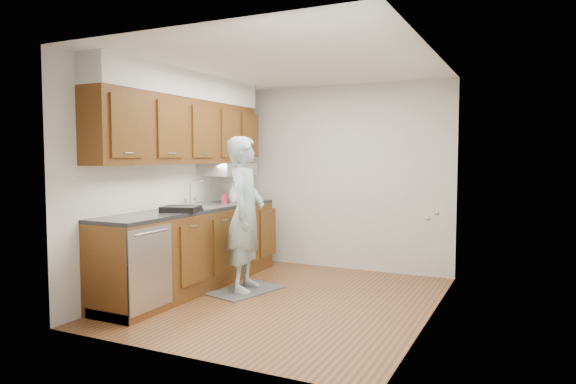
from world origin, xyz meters
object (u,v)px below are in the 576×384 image
object	(u,v)px
soda_can	(225,199)
dish_rack	(181,209)
soap_bottle_b	(241,196)
soap_bottle_a	(233,193)
soap_bottle_c	(237,196)
person	(245,204)
steel_can	(224,199)

from	to	relation	value
soda_can	dish_rack	xyz separation A→B (m)	(-0.00, -0.88, -0.04)
soap_bottle_b	soda_can	bearing A→B (deg)	-87.41
soap_bottle_b	soap_bottle_a	bearing A→B (deg)	-100.63
soap_bottle_b	soap_bottle_c	xyz separation A→B (m)	(0.01, -0.11, -0.00)
person	soap_bottle_b	xyz separation A→B (m)	(-0.53, 0.78, 0.02)
person	steel_can	size ratio (longest dim) A/B	16.19
soda_can	soap_bottle_b	bearing A→B (deg)	92.59
soda_can	dish_rack	bearing A→B (deg)	-90.01
steel_can	soap_bottle_c	bearing A→B (deg)	73.60
person	dish_rack	xyz separation A→B (m)	(-0.51, -0.51, -0.03)
person	soap_bottle_c	distance (m)	0.85
person	soap_bottle_a	bearing A→B (deg)	27.04
soap_bottle_a	soda_can	xyz separation A→B (m)	(0.05, -0.26, -0.06)
soda_can	person	bearing A→B (deg)	-36.28
soap_bottle_a	soap_bottle_b	size ratio (longest dim) A/B	1.52
soap_bottle_c	dish_rack	distance (m)	1.18
soap_bottle_c	dish_rack	bearing A→B (deg)	-89.44
soap_bottle_b	soap_bottle_c	world-z (taller)	soap_bottle_b
person	soap_bottle_b	bearing A→B (deg)	19.96
person	dish_rack	world-z (taller)	person
soap_bottle_c	soap_bottle_a	bearing A→B (deg)	-134.95
soap_bottle_c	soda_can	distance (m)	0.29
steel_can	dish_rack	bearing A→B (deg)	-85.87
soap_bottle_b	soda_can	world-z (taller)	soap_bottle_b
person	soap_bottle_a	world-z (taller)	person
dish_rack	soap_bottle_a	bearing A→B (deg)	74.78
soap_bottle_c	steel_can	xyz separation A→B (m)	(-0.06, -0.20, -0.02)
soda_can	dish_rack	distance (m)	0.88
soap_bottle_a	dish_rack	bearing A→B (deg)	-87.73
person	soap_bottle_c	size ratio (longest dim) A/B	11.93
dish_rack	soap_bottle_b	bearing A→B (deg)	73.32
soap_bottle_a	soda_can	bearing A→B (deg)	-80.01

